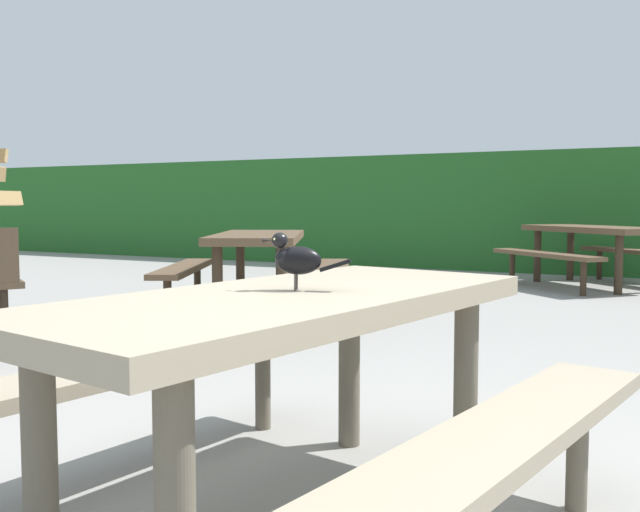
# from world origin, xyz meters

# --- Properties ---
(hedge_wall) EXTENTS (28.00, 1.79, 1.78)m
(hedge_wall) POSITION_xyz_m (0.00, 9.71, 0.89)
(hedge_wall) COLOR #235B23
(hedge_wall) RESTS_ON ground
(picnic_table_foreground) EXTENTS (1.95, 1.98, 0.74)m
(picnic_table_foreground) POSITION_xyz_m (-0.33, 0.27, 0.56)
(picnic_table_foreground) COLOR gray
(picnic_table_foreground) RESTS_ON ground
(bird_grackle) EXTENTS (0.28, 0.13, 0.18)m
(bird_grackle) POSITION_xyz_m (-0.34, 0.32, 0.84)
(bird_grackle) COLOR black
(bird_grackle) RESTS_ON picnic_table_foreground
(picnic_table_mid_left) EXTENTS (2.39, 2.39, 0.74)m
(picnic_table_mid_left) POSITION_xyz_m (-0.24, 7.50, 0.56)
(picnic_table_mid_left) COLOR brown
(picnic_table_mid_left) RESTS_ON ground
(picnic_table_far_centre) EXTENTS (2.26, 2.28, 0.74)m
(picnic_table_far_centre) POSITION_xyz_m (-2.76, 3.89, 0.56)
(picnic_table_far_centre) COLOR brown
(picnic_table_far_centre) RESTS_ON ground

